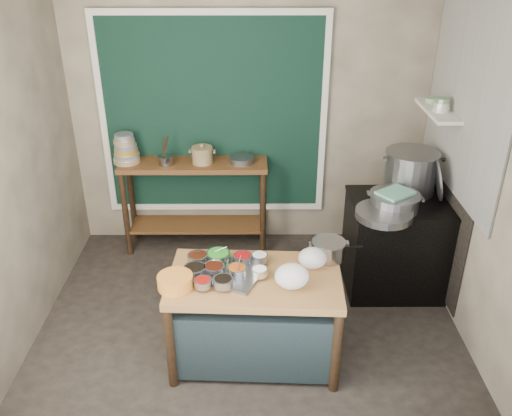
{
  "coord_description": "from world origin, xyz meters",
  "views": [
    {
      "loc": [
        0.04,
        -3.65,
        2.99
      ],
      "look_at": [
        0.06,
        0.25,
        0.97
      ],
      "focal_mm": 38.0,
      "sensor_mm": 36.0,
      "label": 1
    }
  ],
  "objects_px": {
    "stove_block": "(398,246)",
    "ceramic_crock": "(202,156)",
    "yellow_basin": "(175,282)",
    "steamer": "(394,201)",
    "condiment_tray": "(225,272)",
    "saucepan": "(328,250)",
    "prep_table": "(255,318)",
    "utensil_cup": "(166,160)",
    "back_counter": "(196,205)",
    "stock_pot": "(410,172)"
  },
  "relations": [
    {
      "from": "back_counter",
      "to": "steamer",
      "type": "height_order",
      "value": "steamer"
    },
    {
      "from": "condiment_tray",
      "to": "saucepan",
      "type": "xyz_separation_m",
      "value": [
        0.78,
        0.21,
        0.06
      ]
    },
    {
      "from": "yellow_basin",
      "to": "steamer",
      "type": "xyz_separation_m",
      "value": [
        1.73,
        0.94,
        0.15
      ]
    },
    {
      "from": "prep_table",
      "to": "yellow_basin",
      "type": "xyz_separation_m",
      "value": [
        -0.56,
        -0.13,
        0.42
      ]
    },
    {
      "from": "yellow_basin",
      "to": "utensil_cup",
      "type": "relative_size",
      "value": 1.68
    },
    {
      "from": "back_counter",
      "to": "stove_block",
      "type": "distance_m",
      "value": 2.04
    },
    {
      "from": "saucepan",
      "to": "steamer",
      "type": "height_order",
      "value": "steamer"
    },
    {
      "from": "utensil_cup",
      "to": "yellow_basin",
      "type": "bearing_deg",
      "value": -80.24
    },
    {
      "from": "yellow_basin",
      "to": "ceramic_crock",
      "type": "bearing_deg",
      "value": 88.41
    },
    {
      "from": "condiment_tray",
      "to": "yellow_basin",
      "type": "distance_m",
      "value": 0.38
    },
    {
      "from": "condiment_tray",
      "to": "utensil_cup",
      "type": "xyz_separation_m",
      "value": [
        -0.64,
        1.58,
        0.23
      ]
    },
    {
      "from": "prep_table",
      "to": "ceramic_crock",
      "type": "bearing_deg",
      "value": 109.58
    },
    {
      "from": "back_counter",
      "to": "condiment_tray",
      "type": "height_order",
      "value": "back_counter"
    },
    {
      "from": "utensil_cup",
      "to": "steamer",
      "type": "distance_m",
      "value": 2.19
    },
    {
      "from": "stove_block",
      "to": "yellow_basin",
      "type": "bearing_deg",
      "value": -149.8
    },
    {
      "from": "yellow_basin",
      "to": "utensil_cup",
      "type": "xyz_separation_m",
      "value": [
        -0.3,
        1.76,
        0.2
      ]
    },
    {
      "from": "yellow_basin",
      "to": "stock_pot",
      "type": "bearing_deg",
      "value": 33.55
    },
    {
      "from": "stove_block",
      "to": "saucepan",
      "type": "bearing_deg",
      "value": -136.59
    },
    {
      "from": "stock_pot",
      "to": "steamer",
      "type": "bearing_deg",
      "value": -120.99
    },
    {
      "from": "back_counter",
      "to": "stove_block",
      "type": "xyz_separation_m",
      "value": [
        1.9,
        -0.73,
        -0.05
      ]
    },
    {
      "from": "back_counter",
      "to": "ceramic_crock",
      "type": "relative_size",
      "value": 6.74
    },
    {
      "from": "condiment_tray",
      "to": "utensil_cup",
      "type": "distance_m",
      "value": 1.72
    },
    {
      "from": "prep_table",
      "to": "condiment_tray",
      "type": "distance_m",
      "value": 0.45
    },
    {
      "from": "condiment_tray",
      "to": "utensil_cup",
      "type": "bearing_deg",
      "value": 111.94
    },
    {
      "from": "prep_table",
      "to": "utensil_cup",
      "type": "distance_m",
      "value": 1.94
    },
    {
      "from": "back_counter",
      "to": "steamer",
      "type": "distance_m",
      "value": 2.03
    },
    {
      "from": "yellow_basin",
      "to": "utensil_cup",
      "type": "height_order",
      "value": "utensil_cup"
    },
    {
      "from": "prep_table",
      "to": "steamer",
      "type": "height_order",
      "value": "steamer"
    },
    {
      "from": "back_counter",
      "to": "stove_block",
      "type": "relative_size",
      "value": 1.61
    },
    {
      "from": "back_counter",
      "to": "stock_pot",
      "type": "distance_m",
      "value": 2.14
    },
    {
      "from": "steamer",
      "to": "saucepan",
      "type": "bearing_deg",
      "value": -137.82
    },
    {
      "from": "prep_table",
      "to": "saucepan",
      "type": "distance_m",
      "value": 0.76
    },
    {
      "from": "yellow_basin",
      "to": "saucepan",
      "type": "height_order",
      "value": "saucepan"
    },
    {
      "from": "prep_table",
      "to": "utensil_cup",
      "type": "relative_size",
      "value": 8.37
    },
    {
      "from": "ceramic_crock",
      "to": "steamer",
      "type": "bearing_deg",
      "value": -26.89
    },
    {
      "from": "utensil_cup",
      "to": "prep_table",
      "type": "bearing_deg",
      "value": -62.19
    },
    {
      "from": "prep_table",
      "to": "stock_pot",
      "type": "relative_size",
      "value": 2.58
    },
    {
      "from": "stove_block",
      "to": "ceramic_crock",
      "type": "bearing_deg",
      "value": 158.5
    },
    {
      "from": "saucepan",
      "to": "steamer",
      "type": "distance_m",
      "value": 0.84
    },
    {
      "from": "saucepan",
      "to": "ceramic_crock",
      "type": "xyz_separation_m",
      "value": [
        -1.06,
        1.41,
        0.2
      ]
    },
    {
      "from": "back_counter",
      "to": "ceramic_crock",
      "type": "distance_m",
      "value": 0.56
    },
    {
      "from": "stove_block",
      "to": "ceramic_crock",
      "type": "xyz_separation_m",
      "value": [
        -1.81,
        0.71,
        0.6
      ]
    },
    {
      "from": "prep_table",
      "to": "steamer",
      "type": "relative_size",
      "value": 2.88
    },
    {
      "from": "prep_table",
      "to": "stock_pot",
      "type": "distance_m",
      "value": 1.94
    },
    {
      "from": "utensil_cup",
      "to": "steamer",
      "type": "bearing_deg",
      "value": -21.87
    },
    {
      "from": "prep_table",
      "to": "saucepan",
      "type": "xyz_separation_m",
      "value": [
        0.56,
        0.25,
        0.45
      ]
    },
    {
      "from": "condiment_tray",
      "to": "utensil_cup",
      "type": "relative_size",
      "value": 3.5
    },
    {
      "from": "condiment_tray",
      "to": "back_counter",
      "type": "bearing_deg",
      "value": 103.05
    },
    {
      "from": "utensil_cup",
      "to": "stock_pot",
      "type": "distance_m",
      "value": 2.29
    },
    {
      "from": "saucepan",
      "to": "stock_pot",
      "type": "bearing_deg",
      "value": 43.81
    }
  ]
}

